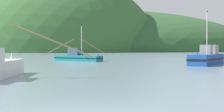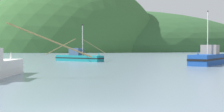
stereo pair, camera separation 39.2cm
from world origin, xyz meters
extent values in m
ellipsoid|color=#386633|center=(-12.04, 173.29, 0.00)|extent=(109.12, 87.30, 86.16)
ellipsoid|color=#2D562D|center=(19.63, 219.86, 0.00)|extent=(202.65, 162.12, 56.22)
cone|color=white|center=(-7.04, 20.06, 1.70)|extent=(0.21, 0.21, 0.70)
cylinder|color=#997F4C|center=(-2.82, 15.17, 3.05)|extent=(6.95, 0.59, 2.90)
cube|color=#147F84|center=(-1.19, 45.46, 0.53)|extent=(8.61, 7.39, 1.05)
cube|color=black|center=(-1.19, 45.46, 0.58)|extent=(8.70, 7.46, 0.19)
cone|color=#147F84|center=(2.21, 42.77, 1.40)|extent=(0.28, 0.28, 0.70)
cube|color=#334C6B|center=(-1.66, 45.83, 1.69)|extent=(2.77, 2.68, 1.28)
cylinder|color=silver|center=(-0.56, 44.96, 3.65)|extent=(0.12, 0.12, 5.19)
cube|color=black|center=(-0.56, 44.96, 6.37)|extent=(0.30, 0.25, 0.20)
cylinder|color=#997F4C|center=(1.59, 48.98, 2.64)|extent=(4.47, 5.60, 2.68)
cylinder|color=#997F4C|center=(-3.98, 41.94, 2.64)|extent=(4.47, 5.60, 2.68)
cube|color=#19479E|center=(17.19, 32.69, 0.74)|extent=(8.03, 9.64, 1.48)
cube|color=black|center=(17.19, 32.69, 0.81)|extent=(8.11, 9.74, 0.27)
cone|color=#19479E|center=(14.45, 28.96, 1.83)|extent=(0.28, 0.28, 0.70)
cube|color=gray|center=(17.97, 33.75, 2.15)|extent=(2.97, 2.92, 1.35)
cylinder|color=silver|center=(17.20, 32.71, 4.44)|extent=(0.12, 0.12, 5.93)
cube|color=black|center=(17.20, 32.71, 7.52)|extent=(0.24, 0.31, 0.20)
camera|label=1|loc=(-0.17, -10.94, 2.45)|focal=51.05mm
camera|label=2|loc=(0.22, -10.97, 2.45)|focal=51.05mm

